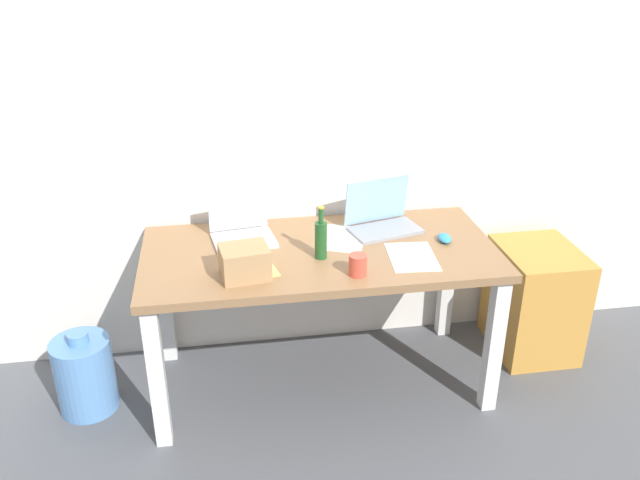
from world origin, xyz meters
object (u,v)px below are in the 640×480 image
computer_mouse (445,238)px  desk (320,268)px  beer_bottle (321,239)px  coffee_mug (358,265)px  laptop_right (382,218)px  cardboard_box (245,262)px  filing_cabinet (534,300)px  laptop_left (242,231)px  water_cooler_jug (85,374)px

computer_mouse → desk: bearing=-177.5°
beer_bottle → coffee_mug: size_ratio=2.65×
desk → laptop_right: 0.42m
laptop_right → beer_bottle: 0.44m
computer_mouse → cardboard_box: (-0.97, -0.20, 0.05)m
computer_mouse → coffee_mug: bearing=-148.4°
cardboard_box → filing_cabinet: size_ratio=0.34×
beer_bottle → laptop_left: bearing=143.3°
desk → water_cooler_jug: 1.23m
desk → beer_bottle: (-0.01, -0.08, 0.20)m
laptop_left → cardboard_box: (-0.01, -0.38, 0.03)m
laptop_right → cardboard_box: bearing=-151.2°
beer_bottle → filing_cabinet: size_ratio=0.42×
desk → coffee_mug: size_ratio=17.47×
desk → laptop_left: (-0.35, 0.17, 0.14)m
computer_mouse → filing_cabinet: (0.59, 0.13, -0.47)m
computer_mouse → cardboard_box: bearing=-165.3°
laptop_left → laptop_right: laptop_right is taller
beer_bottle → cardboard_box: size_ratio=1.23×
coffee_mug → filing_cabinet: bearing=19.9°
coffee_mug → computer_mouse: bearing=28.5°
cardboard_box → water_cooler_jug: bearing=167.1°
beer_bottle → cardboard_box: bearing=-160.7°
computer_mouse → water_cooler_jug: size_ratio=0.24×
coffee_mug → water_cooler_jug: bearing=169.1°
laptop_left → coffee_mug: bearing=-43.0°
cardboard_box → laptop_right: bearing=28.8°
desk → laptop_right: size_ratio=4.34×
laptop_left → computer_mouse: 0.98m
beer_bottle → coffee_mug: bearing=-54.9°
laptop_left → beer_bottle: beer_bottle is taller
laptop_left → beer_bottle: (0.34, -0.26, 0.05)m
laptop_right → water_cooler_jug: (-1.48, -0.21, -0.62)m
beer_bottle → cardboard_box: 0.37m
desk → laptop_left: bearing=153.6°
laptop_left → coffee_mug: (0.48, -0.44, 0.00)m
beer_bottle → cardboard_box: (-0.35, -0.12, -0.03)m
computer_mouse → beer_bottle: bearing=-170.0°
computer_mouse → coffee_mug: size_ratio=1.05×
desk → filing_cabinet: 1.25m
computer_mouse → cardboard_box: 0.99m
cardboard_box → laptop_left: bearing=88.8°
desk → water_cooler_jug: desk is taller
beer_bottle → coffee_mug: beer_bottle is taller
coffee_mug → water_cooler_jug: coffee_mug is taller
laptop_left → filing_cabinet: (1.55, -0.06, -0.50)m
computer_mouse → filing_cabinet: computer_mouse is taller
laptop_right → cardboard_box: 0.80m
filing_cabinet → desk: bearing=-174.3°
beer_bottle → cardboard_box: beer_bottle is taller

